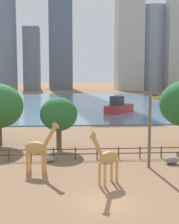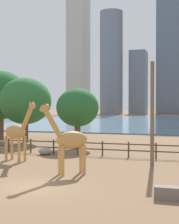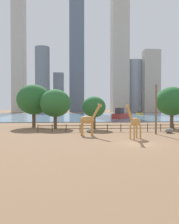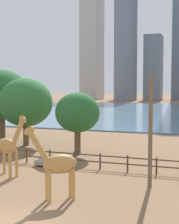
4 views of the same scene
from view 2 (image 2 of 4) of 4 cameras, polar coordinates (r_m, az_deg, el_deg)
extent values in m
plane|color=brown|center=(96.80, 12.32, -1.50)|extent=(400.00, 400.00, 0.00)
cube|color=slate|center=(93.81, 12.16, -1.52)|extent=(180.00, 86.00, 0.20)
cylinder|color=#C18C47|center=(27.40, -10.69, -6.03)|extent=(0.29, 0.29, 1.95)
cylinder|color=#C18C47|center=(26.99, -11.63, -6.14)|extent=(0.29, 0.29, 1.95)
cylinder|color=#C18C47|center=(28.51, -12.76, -5.75)|extent=(0.29, 0.29, 1.95)
cylinder|color=#C18C47|center=(28.12, -13.69, -5.85)|extent=(0.29, 0.29, 1.95)
ellipsoid|color=#C18C47|center=(27.62, -12.22, -3.24)|extent=(2.31, 1.52, 1.13)
cylinder|color=#C18C47|center=(26.56, -10.31, -0.90)|extent=(1.41, 0.78, 2.04)
ellipsoid|color=#C18C47|center=(26.16, -9.51, 1.11)|extent=(0.90, 0.60, 0.74)
cone|color=brown|center=(26.22, -9.38, 1.83)|extent=(0.13, 0.13, 0.20)
cone|color=brown|center=(26.10, -9.65, 1.83)|extent=(0.13, 0.13, 0.20)
cylinder|color=#C18C47|center=(21.42, -4.49, -8.12)|extent=(0.30, 0.30, 1.87)
cylinder|color=#C18C47|center=(21.96, -4.98, -7.89)|extent=(0.30, 0.30, 1.87)
cylinder|color=#C18C47|center=(21.92, -0.88, -7.90)|extent=(0.30, 0.30, 1.87)
cylinder|color=#C18C47|center=(22.45, -1.45, -7.69)|extent=(0.30, 0.30, 1.87)
ellipsoid|color=#C18C47|center=(21.77, -2.94, -4.63)|extent=(2.10, 1.97, 1.08)
cylinder|color=#C18C47|center=(21.27, -6.17, -1.75)|extent=(1.21, 1.10, 1.96)
ellipsoid|color=#C18C47|center=(21.10, -7.49, 0.66)|extent=(0.82, 0.77, 0.70)
cone|color=brown|center=(21.02, -7.43, 1.52)|extent=(0.14, 0.14, 0.20)
cone|color=brown|center=(21.18, -7.55, 1.52)|extent=(0.14, 0.14, 0.20)
cylinder|color=brown|center=(25.08, 10.39, -0.28)|extent=(0.28, 0.28, 7.53)
ellipsoid|color=gray|center=(30.60, -7.40, -6.46)|extent=(1.21, 0.91, 0.68)
cube|color=#72665B|center=(16.71, 13.90, -13.01)|extent=(1.80, 0.60, 0.60)
cylinder|color=#4C3826|center=(33.12, -13.26, -5.36)|extent=(0.14, 0.14, 1.30)
cylinder|color=#4C3826|center=(32.03, -9.74, -5.57)|extent=(0.14, 0.14, 1.30)
cylinder|color=#4C3826|center=(31.07, -5.99, -5.77)|extent=(0.14, 0.14, 1.30)
cylinder|color=#4C3826|center=(30.26, -2.01, -5.95)|extent=(0.14, 0.14, 1.30)
cylinder|color=#4C3826|center=(29.59, 2.17, -6.11)|extent=(0.14, 0.14, 1.30)
cylinder|color=#4C3826|center=(29.09, 6.52, -6.24)|extent=(0.14, 0.14, 1.30)
cylinder|color=#4C3826|center=(28.76, 11.00, -6.34)|extent=(0.14, 0.14, 1.30)
cube|color=#4C3826|center=(29.71, 0.99, -5.19)|extent=(26.10, 0.08, 0.10)
cube|color=#4C3826|center=(29.77, 0.99, -6.19)|extent=(26.10, 0.08, 0.10)
cylinder|color=brown|center=(45.07, -14.51, -2.62)|extent=(0.71, 0.71, 2.93)
ellipsoid|color=#26602D|center=(44.99, -14.54, 2.74)|extent=(6.86, 6.86, 6.18)
cylinder|color=brown|center=(35.55, -2.00, -4.00)|extent=(0.62, 0.62, 2.40)
ellipsoid|color=#26602D|center=(35.41, -2.01, 0.77)|extent=(4.39, 4.39, 3.95)
cylinder|color=brown|center=(41.05, -10.59, -3.29)|extent=(0.66, 0.66, 2.46)
ellipsoid|color=#2D6B33|center=(40.94, -10.61, 1.84)|extent=(6.10, 6.10, 5.49)
cube|color=#B7B2A8|center=(184.52, -1.86, 15.82)|extent=(8.95, 13.16, 102.41)
cube|color=slate|center=(184.98, 13.17, 16.85)|extent=(12.14, 11.68, 109.23)
cylinder|color=slate|center=(168.67, 3.65, 8.13)|extent=(11.07, 11.07, 49.92)
cube|color=slate|center=(174.23, 8.13, 4.85)|extent=(8.03, 10.49, 31.49)
camera|label=1|loc=(13.56, -103.88, 20.01)|focal=55.00mm
camera|label=3|loc=(17.17, -98.31, -1.00)|focal=35.00mm
camera|label=4|loc=(3.42, 40.45, 44.14)|focal=55.00mm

